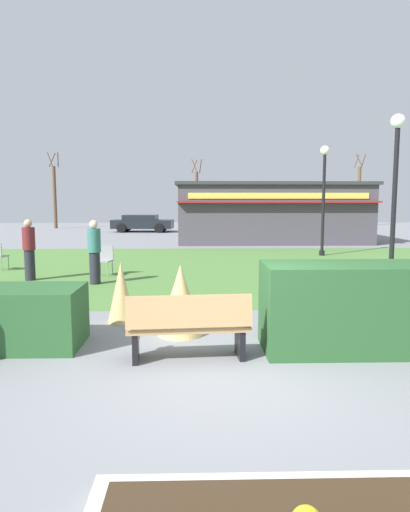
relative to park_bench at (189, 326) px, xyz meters
name	(u,v)px	position (x,y,z in m)	size (l,w,h in m)	color
ground_plane	(228,374)	(0.51, -0.53, -0.48)	(80.00, 80.00, 0.00)	slate
lawn_patch	(206,267)	(0.51, 8.89, -0.48)	(36.00, 12.00, 0.01)	#4C7A38
park_bench	(189,326)	(0.00, 0.00, 0.00)	(1.74, 0.65, 0.95)	tan
hedge_left	(11,317)	(-2.68, 0.67, -0.03)	(2.09, 1.10, 0.91)	#28562B
hedge_right	(345,307)	(2.30, 0.39, 0.16)	(2.40, 1.10, 1.29)	#28562B
ornamental_grass_behind_left	(180,300)	(-0.14, 1.23, 0.10)	(0.75, 0.75, 1.17)	tan
ornamental_grass_behind_right	(121,292)	(-1.24, 2.05, 0.07)	(0.50, 0.50, 1.11)	tan
lamppost_mid	(395,180)	(5.14, 5.38, 2.23)	(0.36, 0.36, 4.33)	black
lamppost_far	(324,187)	(5.24, 12.06, 2.23)	(0.36, 0.36, 4.33)	black
food_kiosk	(270,212)	(4.20, 18.40, 1.09)	(10.00, 5.30, 3.11)	#47424C
cafe_chair_west	(105,258)	(-2.53, 7.30, 0.05)	(0.52, 0.52, 0.89)	gray
person_strolling	(94,252)	(-2.53, 5.93, 0.38)	(0.34, 0.34, 1.69)	#23232D
person_standing	(29,249)	(-4.45, 6.55, 0.38)	(0.34, 0.34, 1.69)	#23232D
parked_car_west_slot	(142,223)	(-3.50, 26.28, 0.16)	(4.34, 2.33, 1.20)	black
tree_left_bg	(197,198)	(0.38, 32.75, 1.96)	(0.91, 0.96, 5.60)	brown
tree_right_bg	(55,195)	(-10.82, 30.64, 2.11)	(0.91, 0.96, 5.92)	brown
tree_center_bg	(359,195)	(14.28, 33.23, 2.21)	(0.91, 0.96, 6.10)	brown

